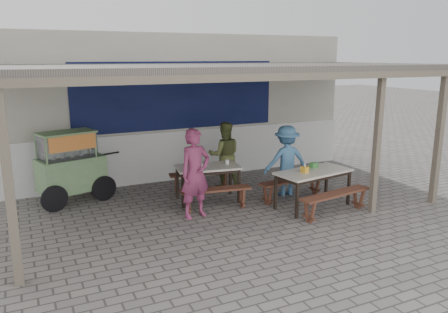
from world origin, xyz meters
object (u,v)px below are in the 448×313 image
table_right (313,174)px  patron_wall_side (225,155)px  bench_right_street (335,198)px  table_left (208,170)px  patron_right_table (286,160)px  vendor_cart (70,164)px  tissue_box (305,170)px  patron_street_side (195,173)px  donation_box (314,165)px  bench_left_street (216,194)px  bench_left_wall (201,177)px  condiment_bowl (199,164)px  condiment_jar (227,162)px  bench_right_wall (292,183)px

table_right → patron_wall_side: bearing=108.2°
bench_right_street → patron_wall_side: bearing=104.4°
table_left → patron_right_table: 1.74m
vendor_cart → tissue_box: bearing=-46.7°
table_left → patron_street_side: 0.97m
vendor_cart → patron_wall_side: patron_wall_side is taller
patron_street_side → donation_box: bearing=-17.3°
bench_left_street → donation_box: donation_box is taller
bench_left_wall → condiment_bowl: (-0.23, -0.50, 0.44)m
patron_right_table → patron_street_side: bearing=19.2°
condiment_jar → donation_box: bearing=-35.7°
patron_right_table → condiment_bowl: size_ratio=7.58×
table_right → donation_box: 0.28m
bench_left_wall → donation_box: (1.80, -1.68, 0.47)m
bench_right_wall → bench_right_street: bearing=-90.0°
patron_wall_side → condiment_jar: patron_wall_side is taller
patron_street_side → patron_wall_side: 1.99m
tissue_box → donation_box: 0.45m
bench_left_wall → patron_wall_side: 0.78m
table_left → patron_street_side: size_ratio=0.82×
table_left → patron_right_table: size_ratio=0.91×
bench_left_street → patron_right_table: size_ratio=0.93×
bench_right_street → vendor_cart: (-4.41, 2.96, 0.47)m
condiment_bowl → bench_right_street: bearing=-44.9°
table_right → condiment_jar: size_ratio=17.75×
table_left → table_right: 2.15m
vendor_cart → tissue_box: 4.74m
patron_right_table → condiment_bowl: bearing=-5.3°
patron_street_side → condiment_jar: 1.26m
bench_left_wall → patron_street_side: patron_street_side is taller
bench_left_street → patron_right_table: (1.81, 0.29, 0.43)m
patron_wall_side → bench_right_wall: bearing=141.9°
bench_left_street → bench_right_street: same height
bench_left_wall → table_left: bearing=-90.0°
tissue_box → table_right: bearing=7.9°
patron_street_side → condiment_bowl: bearing=53.2°
patron_street_side → patron_wall_side: patron_street_side is taller
bench_right_street → condiment_bowl: 2.82m
donation_box → condiment_bowl: donation_box is taller
table_left → tissue_box: 1.99m
bench_left_street → tissue_box: 1.80m
bench_right_street → bench_left_wall: bearing=116.5°
tissue_box → bench_right_wall: bearing=76.2°
table_left → condiment_bowl: (-0.14, 0.12, 0.10)m
table_right → patron_right_table: 0.93m
bench_right_wall → patron_street_side: (-2.23, -0.09, 0.50)m
bench_left_wall → patron_wall_side: (0.64, 0.12, 0.43)m
patron_right_table → table_right: bearing=101.0°
bench_left_wall → tissue_box: tissue_box is taller
patron_right_table → condiment_jar: (-1.27, 0.32, 0.03)m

